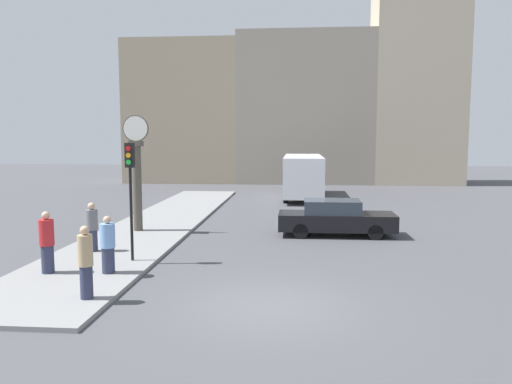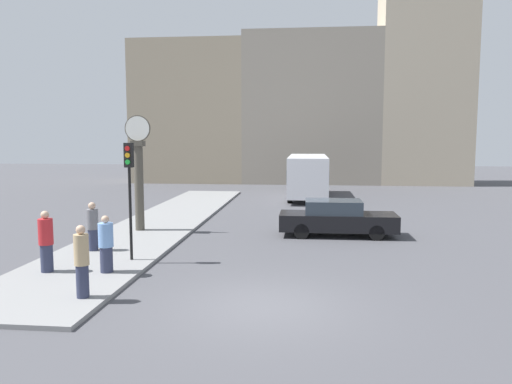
# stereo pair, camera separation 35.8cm
# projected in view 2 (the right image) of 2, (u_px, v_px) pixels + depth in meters

# --- Properties ---
(ground_plane) EXTENTS (120.00, 120.00, 0.00)m
(ground_plane) POSITION_uv_depth(u_px,v_px,m) (264.00, 306.00, 11.78)
(ground_plane) COLOR #47474C
(sidewalk_corner) EXTENTS (3.75, 25.85, 0.11)m
(sidewalk_corner) POSITION_uv_depth(u_px,v_px,m) (163.00, 222.00, 23.15)
(sidewalk_corner) COLOR gray
(sidewalk_corner) RESTS_ON ground_plane
(building_row) EXTENTS (28.83, 5.00, 17.78)m
(building_row) POSITION_uv_depth(u_px,v_px,m) (309.00, 101.00, 43.32)
(building_row) COLOR gray
(building_row) RESTS_ON ground_plane
(sedan_car) EXTENTS (4.66, 1.72, 1.45)m
(sedan_car) POSITION_uv_depth(u_px,v_px,m) (337.00, 218.00, 20.11)
(sedan_car) COLOR black
(sedan_car) RESTS_ON ground_plane
(bus_distant) EXTENTS (2.44, 8.54, 2.76)m
(bus_distant) POSITION_uv_depth(u_px,v_px,m) (308.00, 174.00, 32.66)
(bus_distant) COLOR silver
(bus_distant) RESTS_ON ground_plane
(traffic_light_near) EXTENTS (0.26, 0.24, 3.69)m
(traffic_light_near) POSITION_uv_depth(u_px,v_px,m) (129.00, 176.00, 15.49)
(traffic_light_near) COLOR black
(traffic_light_near) RESTS_ON sidewalk_corner
(street_clock) EXTENTS (1.08, 0.49, 4.75)m
(street_clock) POSITION_uv_depth(u_px,v_px,m) (139.00, 175.00, 20.60)
(street_clock) COLOR #4C473D
(street_clock) RESTS_ON sidewalk_corner
(pedestrian_tan_coat) EXTENTS (0.35, 0.35, 1.77)m
(pedestrian_tan_coat) POSITION_uv_depth(u_px,v_px,m) (82.00, 261.00, 11.97)
(pedestrian_tan_coat) COLOR #2D334C
(pedestrian_tan_coat) RESTS_ON sidewalk_corner
(pedestrian_grey_jacket) EXTENTS (0.39, 0.39, 1.66)m
(pedestrian_grey_jacket) POSITION_uv_depth(u_px,v_px,m) (93.00, 227.00, 16.99)
(pedestrian_grey_jacket) COLOR #2D334C
(pedestrian_grey_jacket) RESTS_ON sidewalk_corner
(pedestrian_blue_stripe) EXTENTS (0.42, 0.42, 1.64)m
(pedestrian_blue_stripe) POSITION_uv_depth(u_px,v_px,m) (106.00, 244.00, 14.25)
(pedestrian_blue_stripe) COLOR #2D334C
(pedestrian_blue_stripe) RESTS_ON sidewalk_corner
(pedestrian_red_top) EXTENTS (0.41, 0.41, 1.77)m
(pedestrian_red_top) POSITION_uv_depth(u_px,v_px,m) (46.00, 242.00, 14.28)
(pedestrian_red_top) COLOR #2D334C
(pedestrian_red_top) RESTS_ON sidewalk_corner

